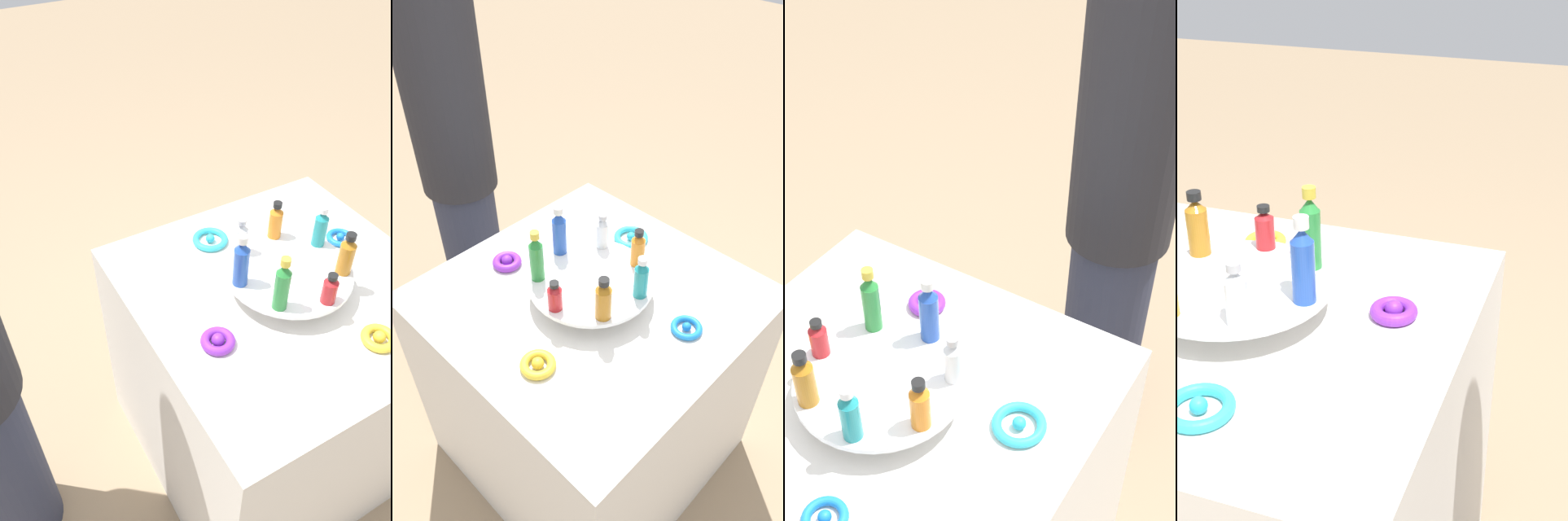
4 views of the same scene
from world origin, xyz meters
TOP-DOWN VIEW (x-y plane):
  - ground_plane at (0.00, 0.00)m, footprint 12.00×12.00m
  - party_table at (0.00, 0.00)m, footprint 0.80×0.80m
  - display_stand at (0.00, 0.00)m, footprint 0.34×0.34m
  - bottle_red at (-0.01, 0.14)m, footprint 0.04×0.04m
  - bottle_amber at (-0.12, 0.08)m, footprint 0.04×0.04m
  - bottle_teal at (-0.13, -0.04)m, footprint 0.04×0.04m
  - bottle_orange at (-0.05, -0.13)m, footprint 0.04×0.04m
  - bottle_clear at (0.07, -0.12)m, footprint 0.04×0.04m
  - bottle_blue at (0.14, -0.02)m, footprint 0.04×0.04m
  - bottle_green at (0.10, 0.10)m, footprint 0.04×0.04m
  - ribbon_bow_teal at (0.08, -0.26)m, footprint 0.11×0.11m
  - ribbon_bow_purple at (0.26, 0.08)m, footprint 0.09×0.09m
  - ribbon_bow_gold at (-0.08, 0.26)m, footprint 0.09×0.09m
  - ribbon_bow_blue at (-0.26, -0.08)m, footprint 0.08×0.08m

SIDE VIEW (x-z plane):
  - ground_plane at x=0.00m, z-range 0.00..0.00m
  - party_table at x=0.00m, z-range 0.00..0.78m
  - ribbon_bow_blue at x=-0.26m, z-range 0.77..0.80m
  - ribbon_bow_teal at x=0.08m, z-range 0.77..0.80m
  - ribbon_bow_gold at x=-0.08m, z-range 0.77..0.80m
  - ribbon_bow_purple at x=0.26m, z-range 0.77..0.80m
  - display_stand at x=0.00m, z-range 0.79..0.85m
  - bottle_red at x=-0.01m, z-range 0.84..0.92m
  - bottle_clear at x=0.07m, z-range 0.83..0.94m
  - bottle_orange at x=-0.05m, z-range 0.83..0.95m
  - bottle_teal at x=-0.13m, z-range 0.83..0.96m
  - bottle_amber at x=-0.12m, z-range 0.83..0.96m
  - bottle_blue at x=0.14m, z-range 0.83..0.98m
  - bottle_green at x=0.10m, z-range 0.83..0.99m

